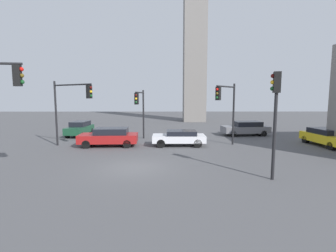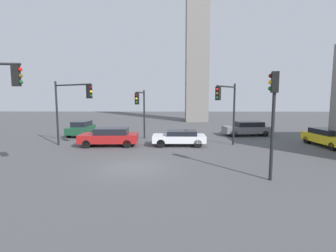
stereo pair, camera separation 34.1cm
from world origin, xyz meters
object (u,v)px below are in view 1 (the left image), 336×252
Objects in this scene: car_4 at (179,137)px; car_2 at (109,137)px; traffic_light_2 at (140,105)px; car_3 at (80,128)px; car_1 at (327,137)px; traffic_light_3 at (275,106)px; traffic_light_1 at (71,100)px; traffic_light_0 at (226,102)px; car_0 at (246,128)px.

car_2 is at bearing 1.02° from car_4.
car_3 is at bearing -106.36° from traffic_light_2.
traffic_light_3 is at bearing -49.90° from car_1.
traffic_light_2 is 1.00× the size of car_1.
car_1 reaches higher than car_4.
traffic_light_1 is 14.99m from traffic_light_3.
traffic_light_0 reaches higher than car_1.
car_0 is (15.88, 6.49, -3.04)m from traffic_light_1.
car_1 is at bearing 179.36° from car_4.
traffic_light_2 is (5.06, 3.29, -0.49)m from traffic_light_1.
car_2 is at bearing 17.89° from car_0.
car_2 is 5.82m from car_4.
car_3 is (-17.46, -0.18, 0.01)m from car_0.
car_1 is 0.97× the size of car_2.
traffic_light_0 is 12.26m from traffic_light_1.
traffic_light_3 reaches higher than car_0.
traffic_light_1 is 1.08× the size of car_0.
traffic_light_1 is 17.42m from car_0.
traffic_light_0 reaches higher than car_2.
traffic_light_1 reaches higher than car_1.
traffic_light_1 reaches higher than traffic_light_2.
traffic_light_0 is at bearing 54.54° from car_0.
traffic_light_1 is at bearing 12.15° from car_2.
traffic_light_2 is at bearing 65.44° from traffic_light_1.
traffic_light_0 is 15.42m from car_3.
car_2 is at bearing -33.99° from traffic_light_2.
car_3 is (-14.34, 14.17, -2.90)m from traffic_light_3.
traffic_light_2 is (-7.20, 3.15, -0.33)m from traffic_light_0.
car_0 is 1.17× the size of car_3.
traffic_light_0 reaches higher than traffic_light_2.
traffic_light_1 is 1.23× the size of car_4.
car_0 is at bearing -145.92° from car_1.
car_3 is 11.54m from car_4.
car_4 is at bearing 178.23° from car_2.
car_2 is 7.06m from car_3.
car_3 is 0.98× the size of car_4.
traffic_light_2 reaches higher than car_2.
traffic_light_1 is 7.17m from car_3.
car_1 is (8.09, 8.55, -2.91)m from traffic_light_3.
car_4 is (-7.31, -5.65, -0.07)m from car_0.
car_1 is at bearing 124.78° from car_0.
traffic_light_1 is 4.15m from car_2.
traffic_light_3 reaches higher than car_1.
car_1 is 1.08× the size of car_4.
car_0 is (3.12, 14.35, -2.91)m from traffic_light_3.
traffic_light_0 is at bearing 74.39° from traffic_light_2.
traffic_light_0 is 4.77m from car_4.
traffic_light_2 reaches higher than car_4.
traffic_light_0 is at bearing 69.55° from car_3.
car_4 is at bearing 62.98° from traffic_light_2.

